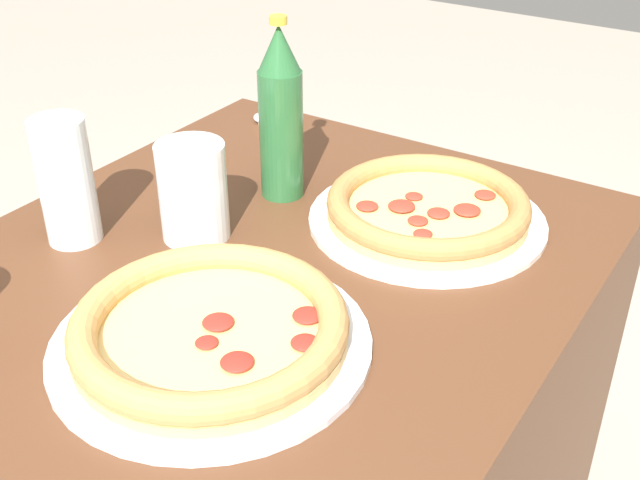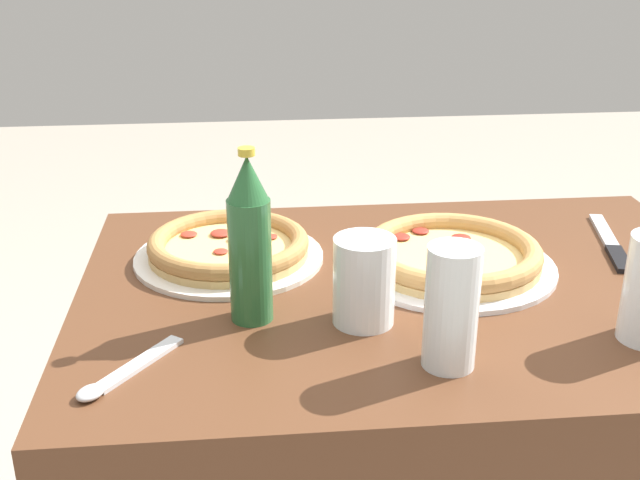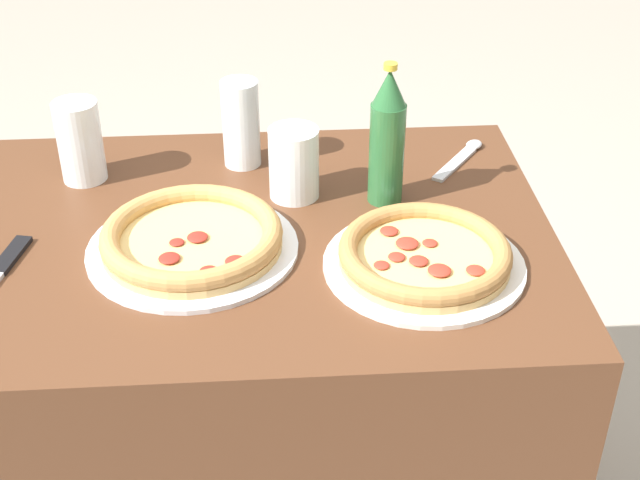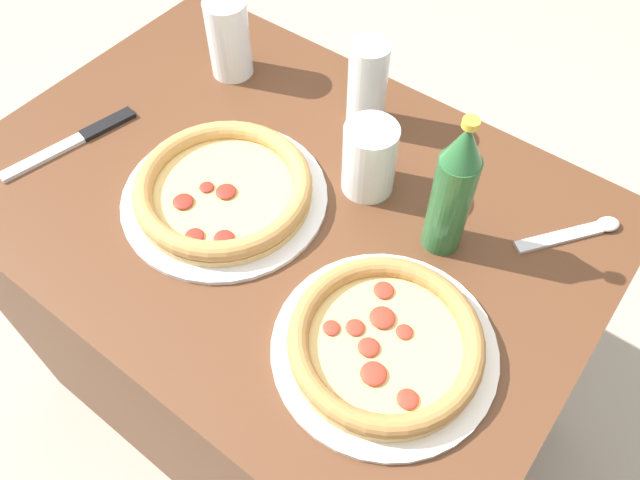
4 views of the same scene
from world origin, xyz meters
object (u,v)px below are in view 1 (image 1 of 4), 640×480
object	(u,v)px
glass_lemonade	(67,186)
beer_bottle	(281,115)
pizza_salami	(210,330)
pizza_veggie	(428,209)
spoon	(271,130)
glass_orange_juice	(193,197)

from	to	relation	value
glass_lemonade	beer_bottle	size ratio (longest dim) A/B	0.65
pizza_salami	pizza_veggie	bearing A→B (deg)	168.93
pizza_salami	beer_bottle	world-z (taller)	beer_bottle
pizza_veggie	spoon	distance (m)	0.36
glass_orange_juice	pizza_veggie	bearing A→B (deg)	128.93
pizza_veggie	glass_lemonade	world-z (taller)	glass_lemonade
beer_bottle	spoon	xyz separation A→B (m)	(-0.16, -0.14, -0.11)
glass_orange_juice	beer_bottle	xyz separation A→B (m)	(-0.15, 0.02, 0.06)
pizza_salami	glass_orange_juice	world-z (taller)	glass_orange_juice
glass_orange_juice	beer_bottle	size ratio (longest dim) A/B	0.50
pizza_salami	glass_orange_juice	xyz separation A→B (m)	(-0.16, -0.16, 0.03)
pizza_salami	pizza_veggie	size ratio (longest dim) A/B	1.07
pizza_veggie	pizza_salami	bearing A→B (deg)	-11.07
pizza_veggie	glass_orange_juice	xyz separation A→B (m)	(0.18, -0.22, 0.03)
pizza_salami	glass_orange_juice	bearing A→B (deg)	-135.68
glass_lemonade	spoon	distance (m)	0.40
glass_orange_juice	spoon	distance (m)	0.33
glass_lemonade	beer_bottle	distance (m)	0.28
pizza_salami	glass_lemonade	size ratio (longest dim) A/B	2.06
glass_lemonade	spoon	bearing A→B (deg)	179.07
glass_lemonade	glass_orange_juice	bearing A→B (deg)	126.11
glass_orange_juice	glass_lemonade	bearing A→B (deg)	-53.89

